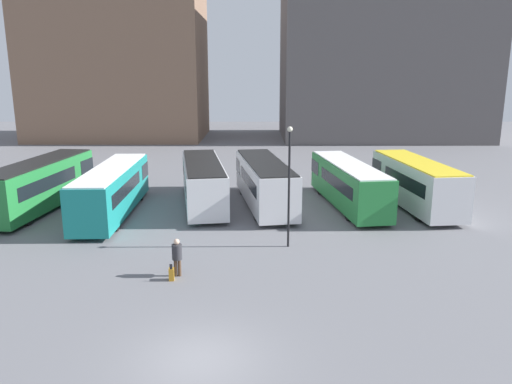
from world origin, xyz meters
The scene contains 12 objects.
ground_plane centered at (0.00, 0.00, 0.00)m, with size 160.00×160.00×0.00m, color slate.
building_block_left centered at (-17.24, 57.31, 13.90)m, with size 23.28×15.95×27.80m.
building_block_right centered at (19.25, 57.31, 11.86)m, with size 27.30×17.53×23.72m.
bus_0 centered at (-12.83, 18.48, 1.80)m, with size 3.78×11.64×3.31m.
bus_1 centered at (-7.57, 17.28, 1.69)m, with size 2.74×11.78×3.11m.
bus_2 centered at (-1.89, 19.69, 1.68)m, with size 4.32×11.38×3.09m.
bus_3 centered at (2.41, 19.38, 1.73)m, with size 4.32×11.32×3.19m.
bus_4 centered at (8.24, 19.35, 1.65)m, with size 3.92×11.50×3.03m.
bus_5 centered at (12.83, 18.98, 1.77)m, with size 3.75×10.60×3.26m.
traveler centered at (-1.76, 6.89, 1.06)m, with size 0.50×0.50×1.79m.
suitcase centered at (-1.97, 6.42, 0.29)m, with size 0.26×0.34×0.81m.
lamp_post_0 centered at (3.57, 10.88, 3.74)m, with size 0.28×0.28×6.45m.
Camera 1 is at (1.84, -14.54, 9.16)m, focal length 35.00 mm.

